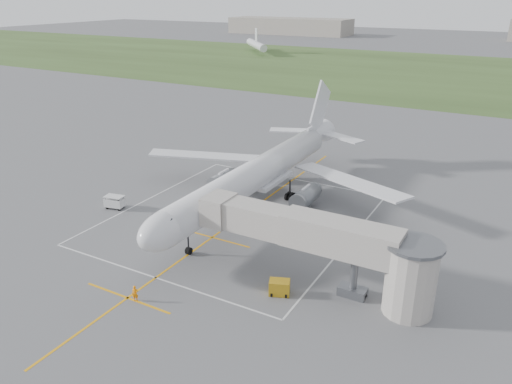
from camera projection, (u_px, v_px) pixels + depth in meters
The scene contains 11 objects.
ground at pixel (255, 207), 65.46m from camera, with size 700.00×700.00×0.00m, color #525254.
grass_strip at pixel (441, 74), 170.63m from camera, with size 700.00×120.00×0.02m, color #364C21.
apron_markings at pixel (231, 224), 60.75m from camera, with size 28.20×60.00×0.01m.
airliner at pixel (258, 174), 64.42m from camera, with size 38.93×46.75×13.52m.
jet_bridge at pixel (332, 245), 45.64m from camera, with size 23.40×5.00×7.20m.
gpu_unit at pixel (279, 288), 46.37m from camera, with size 2.24×1.90×1.43m.
baggage_cart at pixel (115, 202), 64.78m from camera, with size 2.68×1.91×1.70m.
ramp_worker_nose at pixel (135, 294), 45.33m from camera, with size 0.57×0.37×1.55m, color orange.
ramp_worker_wing at pixel (213, 184), 70.87m from camera, with size 0.80×0.62×1.64m, color orange.
distant_hangars at pixel (457, 31), 285.39m from camera, with size 345.00×49.00×12.00m.
distant_aircraft at pixel (480, 54), 192.79m from camera, with size 213.56×43.09×8.85m.
Camera 1 is at (29.45, -52.24, 26.31)m, focal length 35.00 mm.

